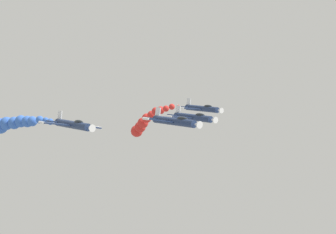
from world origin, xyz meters
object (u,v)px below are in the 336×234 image
at_px(airplane_right_inner, 73,125).
at_px(airplane_left_outer, 202,109).
at_px(airplane_lead, 175,121).
at_px(airplane_left_inner, 194,117).

xyz_separation_m(airplane_right_inner, airplane_left_outer, (-34.24, -11.83, -0.08)).
bearing_deg(airplane_lead, airplane_left_outer, -137.55).
height_order(airplane_right_inner, airplane_left_outer, airplane_right_inner).
bearing_deg(airplane_left_inner, airplane_right_inner, 1.12).
bearing_deg(airplane_left_inner, airplane_left_outer, -135.44).
height_order(airplane_left_inner, airplane_right_inner, airplane_right_inner).
relative_size(airplane_lead, airplane_right_inner, 1.00).
distance_m(airplane_lead, airplane_right_inner, 14.55).
height_order(airplane_lead, airplane_left_inner, airplane_lead).
height_order(airplane_lead, airplane_left_outer, airplane_lead).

